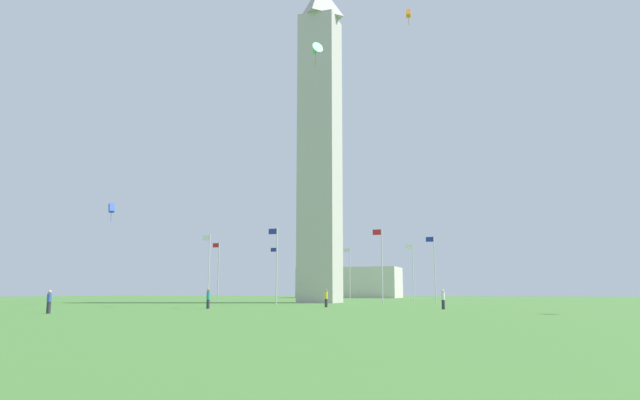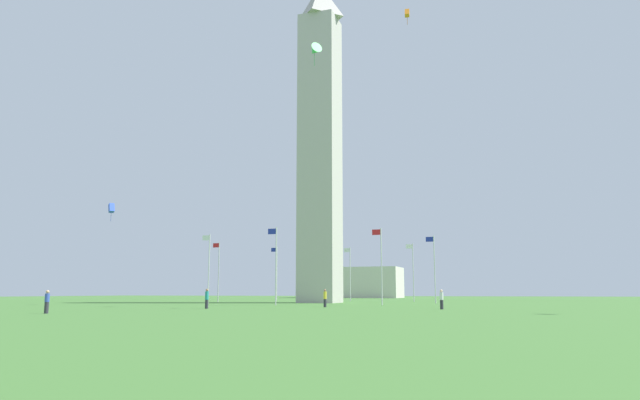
% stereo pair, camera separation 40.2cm
% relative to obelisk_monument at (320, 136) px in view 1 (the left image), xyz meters
% --- Properties ---
extents(ground_plane, '(260.00, 260.00, 0.00)m').
position_rel_obelisk_monument_xyz_m(ground_plane, '(0.00, 0.00, -23.79)').
color(ground_plane, '#3D6B2D').
extents(obelisk_monument, '(5.23, 5.23, 47.57)m').
position_rel_obelisk_monument_xyz_m(obelisk_monument, '(0.00, 0.00, 0.00)').
color(obelisk_monument, '#B7B2A8').
rests_on(obelisk_monument, ground).
extents(flagpole_n, '(1.12, 0.14, 8.84)m').
position_rel_obelisk_monument_xyz_m(flagpole_n, '(15.93, 0.00, -18.97)').
color(flagpole_n, silver).
rests_on(flagpole_n, ground).
extents(flagpole_ne, '(1.12, 0.14, 8.84)m').
position_rel_obelisk_monument_xyz_m(flagpole_ne, '(11.28, 11.22, -18.97)').
color(flagpole_ne, silver).
rests_on(flagpole_ne, ground).
extents(flagpole_e, '(1.12, 0.14, 8.84)m').
position_rel_obelisk_monument_xyz_m(flagpole_e, '(0.05, 15.87, -18.97)').
color(flagpole_e, silver).
rests_on(flagpole_e, ground).
extents(flagpole_se, '(1.12, 0.14, 8.84)m').
position_rel_obelisk_monument_xyz_m(flagpole_se, '(-11.17, 11.22, -18.97)').
color(flagpole_se, silver).
rests_on(flagpole_se, ground).
extents(flagpole_s, '(1.12, 0.14, 8.84)m').
position_rel_obelisk_monument_xyz_m(flagpole_s, '(-15.82, 0.00, -18.97)').
color(flagpole_s, silver).
rests_on(flagpole_s, ground).
extents(flagpole_sw, '(1.12, 0.14, 8.84)m').
position_rel_obelisk_monument_xyz_m(flagpole_sw, '(-11.17, -11.22, -18.97)').
color(flagpole_sw, silver).
rests_on(flagpole_sw, ground).
extents(flagpole_w, '(1.12, 0.14, 8.84)m').
position_rel_obelisk_monument_xyz_m(flagpole_w, '(0.05, -15.87, -18.97)').
color(flagpole_w, silver).
rests_on(flagpole_w, ground).
extents(flagpole_nw, '(1.12, 0.14, 8.84)m').
position_rel_obelisk_monument_xyz_m(flagpole_nw, '(11.28, -11.22, -18.97)').
color(flagpole_nw, silver).
rests_on(flagpole_nw, ground).
extents(person_yellow_shirt, '(0.32, 0.32, 1.77)m').
position_rel_obelisk_monument_xyz_m(person_yellow_shirt, '(-7.75, 21.70, -22.91)').
color(person_yellow_shirt, '#2D2D38').
rests_on(person_yellow_shirt, ground).
extents(person_blue_shirt, '(0.32, 0.32, 1.62)m').
position_rel_obelisk_monument_xyz_m(person_blue_shirt, '(5.64, 43.90, -22.98)').
color(person_blue_shirt, '#2D2D38').
rests_on(person_blue_shirt, ground).
extents(person_white_shirt, '(0.32, 0.32, 1.70)m').
position_rel_obelisk_monument_xyz_m(person_white_shirt, '(-19.57, 25.26, -22.94)').
color(person_white_shirt, '#2D2D38').
rests_on(person_white_shirt, ground).
extents(person_teal_shirt, '(0.32, 0.32, 1.79)m').
position_rel_obelisk_monument_xyz_m(person_teal_shirt, '(0.80, 30.01, -22.90)').
color(person_teal_shirt, '#2D2D38').
rests_on(person_teal_shirt, ground).
extents(kite_blue_box, '(1.08, 1.02, 2.26)m').
position_rel_obelisk_monument_xyz_m(kite_blue_box, '(20.88, 18.52, -12.11)').
color(kite_blue_box, blue).
extents(kite_orange_box, '(0.51, 0.78, 1.67)m').
position_rel_obelisk_monument_xyz_m(kite_orange_box, '(-16.88, 23.29, 5.08)').
color(kite_orange_box, orange).
extents(kite_green_delta, '(1.92, 1.91, 2.53)m').
position_rel_obelisk_monument_xyz_m(kite_green_delta, '(-6.37, 21.06, 3.56)').
color(kite_green_delta, green).
extents(distant_building, '(25.49, 11.22, 7.61)m').
position_rel_obelisk_monument_xyz_m(distant_building, '(13.91, -66.73, -19.98)').
color(distant_building, beige).
rests_on(distant_building, ground).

